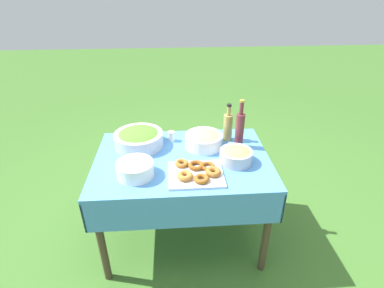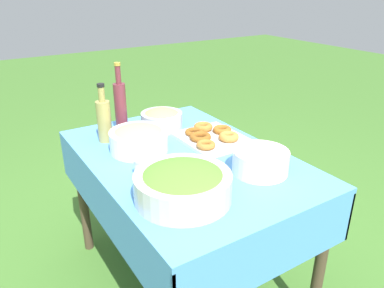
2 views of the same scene
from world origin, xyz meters
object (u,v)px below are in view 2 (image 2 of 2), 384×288
object	(u,v)px
pasta_bowl	(139,138)
fruit_bowl	(162,119)
plate_stack	(260,161)
olive_oil_bottle	(104,119)
donut_platter	(211,136)
wine_bottle	(121,106)
salad_bowl	(183,184)

from	to	relation	value
pasta_bowl	fruit_bowl	distance (m)	0.30
plate_stack	fruit_bowl	xyz separation A→B (m)	(0.66, 0.11, 0.01)
olive_oil_bottle	fruit_bowl	world-z (taller)	olive_oil_bottle
donut_platter	wine_bottle	size ratio (longest dim) A/B	0.95
pasta_bowl	olive_oil_bottle	bearing A→B (deg)	25.92
salad_bowl	fruit_bowl	size ratio (longest dim) A/B	1.61
wine_bottle	donut_platter	bearing A→B (deg)	-135.23
pasta_bowl	olive_oil_bottle	world-z (taller)	olive_oil_bottle
wine_bottle	salad_bowl	bearing A→B (deg)	174.61
donut_platter	olive_oil_bottle	bearing A→B (deg)	58.71
salad_bowl	olive_oil_bottle	distance (m)	0.67
donut_platter	plate_stack	size ratio (longest dim) A/B	1.49
fruit_bowl	salad_bowl	bearing A→B (deg)	157.93
plate_stack	wine_bottle	bearing A→B (deg)	23.39
donut_platter	fruit_bowl	xyz separation A→B (m)	(0.27, 0.13, 0.04)
salad_bowl	fruit_bowl	world-z (taller)	salad_bowl
plate_stack	fruit_bowl	size ratio (longest dim) A/B	1.06
donut_platter	fruit_bowl	world-z (taller)	fruit_bowl
pasta_bowl	olive_oil_bottle	distance (m)	0.22
donut_platter	plate_stack	bearing A→B (deg)	176.71
fruit_bowl	pasta_bowl	bearing A→B (deg)	130.85
pasta_bowl	donut_platter	size ratio (longest dim) A/B	0.78
wine_bottle	fruit_bowl	xyz separation A→B (m)	(-0.06, -0.20, -0.09)
plate_stack	olive_oil_bottle	distance (m)	0.78
donut_platter	pasta_bowl	bearing A→B (deg)	77.06
salad_bowl	donut_platter	bearing A→B (deg)	-45.65
olive_oil_bottle	fruit_bowl	xyz separation A→B (m)	(0.00, -0.32, -0.06)
pasta_bowl	plate_stack	bearing A→B (deg)	-144.38
olive_oil_bottle	fruit_bowl	size ratio (longest dim) A/B	1.32
salad_bowl	plate_stack	distance (m)	0.38
donut_platter	salad_bowl	bearing A→B (deg)	134.35
olive_oil_bottle	fruit_bowl	distance (m)	0.32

